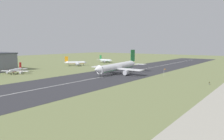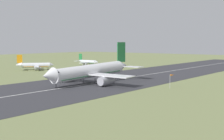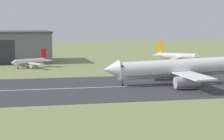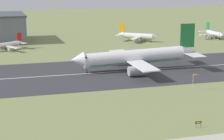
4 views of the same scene
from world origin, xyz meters
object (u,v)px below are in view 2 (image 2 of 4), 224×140
object	(u,v)px
airplane_parked_centre	(35,65)
airplane_parked_far_east	(88,62)
windsock_pole	(172,76)
airplane_landing	(90,72)

from	to	relation	value
airplane_parked_centre	airplane_parked_far_east	distance (m)	47.40
airplane_parked_far_east	windsock_pole	bearing A→B (deg)	-122.10
airplane_landing	airplane_parked_centre	size ratio (longest dim) A/B	2.28
airplane_landing	airplane_parked_far_east	size ratio (longest dim) A/B	2.71
airplane_parked_centre	airplane_parked_far_east	world-z (taller)	airplane_parked_centre
airplane_landing	airplane_parked_far_east	bearing A→B (deg)	42.91
airplane_landing	airplane_parked_far_east	world-z (taller)	airplane_landing
airplane_parked_centre	windsock_pole	size ratio (longest dim) A/B	4.26
airplane_landing	airplane_parked_centre	xyz separation A→B (m)	(27.02, 72.06, -2.15)
airplane_landing	airplane_parked_centre	distance (m)	76.98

